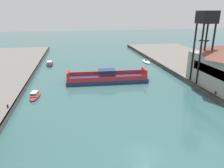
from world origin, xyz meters
TOP-DOWN VIEW (x-y plane):
  - ground_plane at (0.00, 0.00)m, footprint 400.00×400.00m
  - chain_ferry at (0.09, 32.08)m, footprint 22.01×6.77m
  - moored_boat_near_left at (-17.54, 23.79)m, footprint 2.48×6.06m
  - moored_boat_near_right at (18.39, 52.79)m, footprint 2.26×7.07m
  - moored_boat_mid_left at (-17.23, 55.04)m, footprint 2.91×8.42m
  - crane_tower at (22.66, 24.51)m, footprint 3.88×3.88m
  - bollard_left_far at (-21.11, 16.20)m, footprint 0.32×0.32m
  - bollard_right_far at (21.11, 15.43)m, footprint 0.32×0.32m

SIDE VIEW (x-z plane):
  - ground_plane at x=0.00m, z-range 0.00..0.00m
  - moored_boat_near_right at x=18.39m, z-range -0.24..0.81m
  - moored_boat_mid_left at x=-17.23m, z-range -0.18..1.18m
  - moored_boat_near_left at x=-17.54m, z-range -0.19..1.23m
  - chain_ferry at x=0.09m, z-range -0.65..2.75m
  - bollard_left_far at x=-21.11m, z-range 1.27..1.98m
  - bollard_right_far at x=21.11m, z-range 1.27..1.98m
  - crane_tower at x=22.66m, z-range 6.58..23.77m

